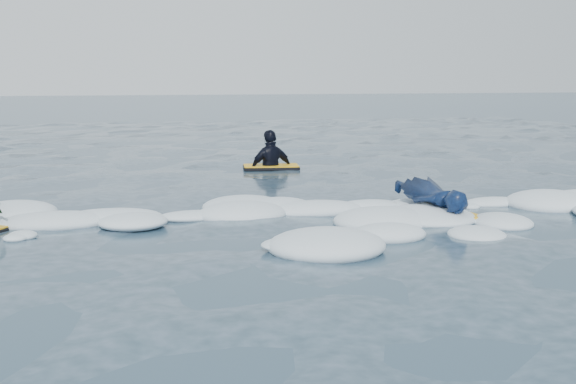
% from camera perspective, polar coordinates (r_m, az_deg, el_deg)
% --- Properties ---
extents(ground, '(120.00, 120.00, 0.00)m').
position_cam_1_polar(ground, '(8.04, -0.68, -3.88)').
color(ground, '#1D3046').
rests_on(ground, ground).
extents(foam_band, '(12.00, 3.10, 0.30)m').
position_cam_1_polar(foam_band, '(9.02, -2.16, -2.43)').
color(foam_band, white).
rests_on(foam_band, ground).
extents(prone_woman_unit, '(0.84, 1.71, 0.44)m').
position_cam_1_polar(prone_woman_unit, '(9.70, 11.48, -0.43)').
color(prone_woman_unit, black).
rests_on(prone_woman_unit, ground).
extents(waiting_rider_unit, '(1.15, 0.74, 1.62)m').
position_cam_1_polar(waiting_rider_unit, '(14.13, -1.35, 1.68)').
color(waiting_rider_unit, black).
rests_on(waiting_rider_unit, ground).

